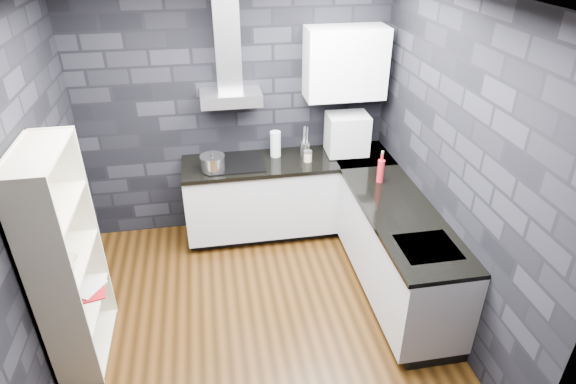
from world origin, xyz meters
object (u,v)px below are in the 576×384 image
object	(u,v)px
red_bottle	(381,171)
glass_vase	(275,144)
pot	(213,163)
fruit_bowl	(62,263)
utensil_crock	(305,148)
bookshelf	(66,261)
storage_jar	(308,157)
appliance_garage	(347,134)

from	to	relation	value
red_bottle	glass_vase	bearing A→B (deg)	140.55
pot	fruit_bowl	bearing A→B (deg)	-130.06
glass_vase	red_bottle	bearing A→B (deg)	-39.45
utensil_crock	red_bottle	distance (m)	0.93
utensil_crock	fruit_bowl	bearing A→B (deg)	-143.40
red_bottle	bookshelf	world-z (taller)	bookshelf
storage_jar	bookshelf	distance (m)	2.50
storage_jar	red_bottle	world-z (taller)	red_bottle
utensil_crock	fruit_bowl	xyz separation A→B (m)	(-2.12, -1.57, -0.03)
pot	bookshelf	bearing A→B (deg)	-131.76
glass_vase	bookshelf	world-z (taller)	bookshelf
red_bottle	bookshelf	size ratio (longest dim) A/B	0.13
pot	appliance_garage	size ratio (longest dim) A/B	0.56
appliance_garage	utensil_crock	bearing A→B (deg)	175.04
glass_vase	appliance_garage	size ratio (longest dim) A/B	0.64
utensil_crock	bookshelf	size ratio (longest dim) A/B	0.08
storage_jar	appliance_garage	size ratio (longest dim) A/B	0.24
storage_jar	fruit_bowl	world-z (taller)	storage_jar
appliance_garage	pot	bearing A→B (deg)	-171.53
utensil_crock	appliance_garage	xyz separation A→B (m)	(0.44, -0.05, 0.16)
glass_vase	storage_jar	size ratio (longest dim) A/B	2.68
red_bottle	bookshelf	xyz separation A→B (m)	(-2.70, -0.77, -0.11)
glass_vase	utensil_crock	world-z (taller)	glass_vase
storage_jar	bookshelf	xyz separation A→B (m)	(-2.11, -1.32, -0.05)
glass_vase	red_bottle	distance (m)	1.16
pot	fruit_bowl	distance (m)	1.77
utensil_crock	red_bottle	world-z (taller)	red_bottle
pot	fruit_bowl	world-z (taller)	pot
storage_jar	utensil_crock	distance (m)	0.17
pot	glass_vase	distance (m)	0.71
storage_jar	utensil_crock	world-z (taller)	utensil_crock
pot	utensil_crock	world-z (taller)	pot
glass_vase	red_bottle	world-z (taller)	glass_vase
appliance_garage	fruit_bowl	xyz separation A→B (m)	(-2.56, -1.52, -0.19)
pot	storage_jar	bearing A→B (deg)	2.94
storage_jar	utensil_crock	bearing A→B (deg)	88.71
utensil_crock	bookshelf	distance (m)	2.59
storage_jar	fruit_bowl	size ratio (longest dim) A/B	0.45
red_bottle	fruit_bowl	distance (m)	2.83
glass_vase	fruit_bowl	world-z (taller)	glass_vase
storage_jar	appliance_garage	bearing A→B (deg)	15.04
bookshelf	utensil_crock	bearing A→B (deg)	33.15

